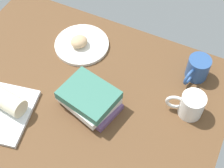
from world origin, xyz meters
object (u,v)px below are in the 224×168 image
at_px(coffee_mug, 197,68).
at_px(scone_pastry, 79,42).
at_px(round_plate, 82,45).
at_px(breakfast_wrap, 7,101).
at_px(book_stack, 89,98).
at_px(second_mug, 191,105).

bearing_deg(coffee_mug, scone_pastry, 7.68).
distance_m(round_plate, breakfast_wrap, 0.40).
height_order(round_plate, book_stack, book_stack).
relative_size(book_stack, second_mug, 1.73).
bearing_deg(round_plate, second_mug, 166.91).
xyz_separation_m(breakfast_wrap, coffee_mug, (-0.57, -0.44, -0.00)).
height_order(breakfast_wrap, coffee_mug, coffee_mug).
xyz_separation_m(scone_pastry, breakfast_wrap, (0.09, 0.37, 0.01)).
bearing_deg(round_plate, breakfast_wrap, 76.91).
relative_size(scone_pastry, second_mug, 0.52).
distance_m(scone_pastry, coffee_mug, 0.49).
bearing_deg(scone_pastry, book_stack, 126.36).
xyz_separation_m(scone_pastry, coffee_mug, (-0.48, -0.07, 0.01)).
xyz_separation_m(scone_pastry, book_stack, (-0.17, 0.24, 0.01)).
bearing_deg(round_plate, coffee_mug, -173.74).
distance_m(coffee_mug, second_mug, 0.17).
relative_size(round_plate, breakfast_wrap, 1.68).
height_order(scone_pastry, coffee_mug, coffee_mug).
distance_m(round_plate, book_stack, 0.30).
relative_size(breakfast_wrap, coffee_mug, 1.01).
distance_m(book_stack, coffee_mug, 0.43).
height_order(round_plate, breakfast_wrap, breakfast_wrap).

